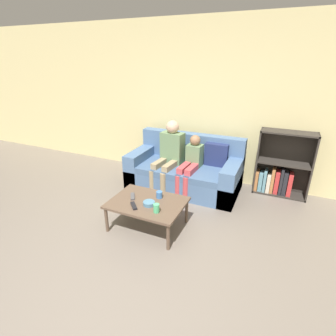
{
  "coord_description": "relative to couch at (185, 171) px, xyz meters",
  "views": [
    {
      "loc": [
        1.31,
        -1.4,
        2.01
      ],
      "look_at": [
        -0.06,
        1.65,
        0.59
      ],
      "focal_mm": 28.0,
      "sensor_mm": 36.0,
      "label": 1
    }
  ],
  "objects": [
    {
      "name": "bookshelf",
      "position": [
        1.41,
        0.41,
        0.1
      ],
      "size": [
        0.79,
        0.28,
        1.01
      ],
      "color": "#332D28",
      "rests_on": "ground_plane"
    },
    {
      "name": "person_child",
      "position": [
        0.14,
        -0.13,
        0.23
      ],
      "size": [
        0.26,
        0.62,
        0.91
      ],
      "rotation": [
        0.0,
        0.0,
        -0.06
      ],
      "color": "#C6474C",
      "rests_on": "ground_plane"
    },
    {
      "name": "tv_remote_0",
      "position": [
        -0.12,
        -1.41,
        0.09
      ],
      "size": [
        0.15,
        0.16,
        0.02
      ],
      "rotation": [
        0.0,
        0.0,
        0.75
      ],
      "color": "black",
      "rests_on": "coffee_table"
    },
    {
      "name": "wall_back",
      "position": [
        0.04,
        0.56,
        1.02
      ],
      "size": [
        12.0,
        0.06,
        2.6
      ],
      "color": "beige",
      "rests_on": "ground_plane"
    },
    {
      "name": "person_adult",
      "position": [
        -0.24,
        -0.09,
        0.35
      ],
      "size": [
        0.39,
        0.64,
        1.1
      ],
      "rotation": [
        0.0,
        0.0,
        -0.1
      ],
      "color": "#9E8966",
      "rests_on": "ground_plane"
    },
    {
      "name": "cup_far",
      "position": [
        0.18,
        -1.41,
        0.14
      ],
      "size": [
        0.07,
        0.07,
        0.1
      ],
      "color": "#4CB77A",
      "rests_on": "coffee_table"
    },
    {
      "name": "coffee_table",
      "position": [
        -0.03,
        -1.25,
        0.05
      ],
      "size": [
        0.91,
        0.67,
        0.36
      ],
      "color": "brown",
      "rests_on": "ground_plane"
    },
    {
      "name": "tv_remote_1",
      "position": [
        -0.26,
        -1.22,
        0.09
      ],
      "size": [
        0.13,
        0.17,
        0.02
      ],
      "rotation": [
        0.0,
        0.0,
        0.56
      ],
      "color": "#47474C",
      "rests_on": "coffee_table"
    },
    {
      "name": "ground_plane",
      "position": [
        0.04,
        -2.3,
        -0.28
      ],
      "size": [
        22.0,
        22.0,
        0.0
      ],
      "primitive_type": "plane",
      "color": "#70665B"
    },
    {
      "name": "couch",
      "position": [
        0.0,
        0.0,
        0.0
      ],
      "size": [
        1.77,
        0.88,
        0.84
      ],
      "color": "#4C6B93",
      "rests_on": "ground_plane"
    },
    {
      "name": "snack_bowl",
      "position": [
        0.02,
        -1.31,
        0.11
      ],
      "size": [
        0.14,
        0.14,
        0.05
      ],
      "color": "teal",
      "rests_on": "coffee_table"
    },
    {
      "name": "cup_near",
      "position": [
        0.06,
        -1.09,
        0.13
      ],
      "size": [
        0.08,
        0.08,
        0.09
      ],
      "color": "#3D70B2",
      "rests_on": "coffee_table"
    }
  ]
}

